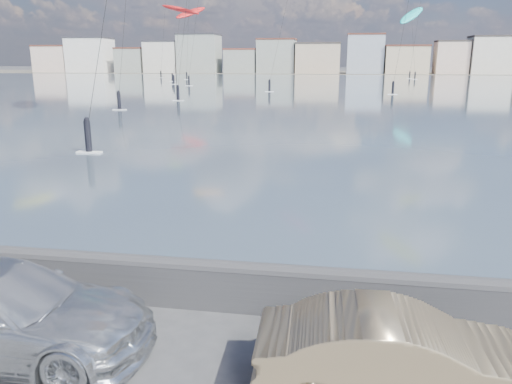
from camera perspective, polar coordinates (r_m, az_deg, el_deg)
bay_water at (r=98.15m, az=8.03°, el=11.83°), size 500.00×177.00×0.00m
far_shore_strip at (r=206.56m, az=8.96°, el=13.34°), size 500.00×60.00×0.00m
seawall at (r=10.56m, az=-6.63°, el=-10.10°), size 400.00×0.36×1.08m
far_buildings at (r=192.49m, az=9.37°, el=15.01°), size 240.79×13.26×14.60m
car_champagne at (r=8.16m, az=16.13°, el=-17.66°), size 4.41×1.72×1.43m
kitesurfer_0 at (r=123.19m, az=-8.65°, el=19.86°), size 11.02×18.07×17.90m
kitesurfer_9 at (r=150.55m, az=17.34°, el=18.65°), size 8.42×14.71×19.94m
kitesurfer_17 at (r=136.61m, az=-7.49°, el=19.60°), size 7.62×20.60×19.07m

